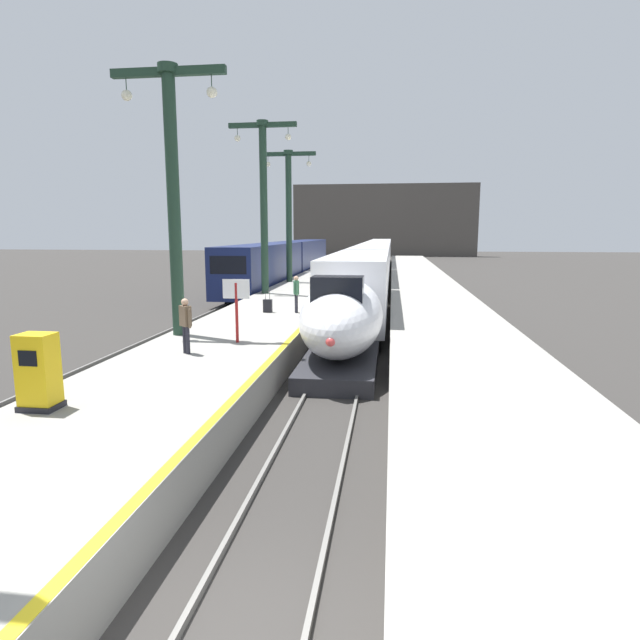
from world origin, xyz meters
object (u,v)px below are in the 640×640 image
highspeed_train_main (374,261)px  departure_info_board (236,298)px  station_column_mid (173,177)px  rolling_suitcase (268,306)px  ticket_machine_yellow (39,375)px  regional_train_adjacent (287,260)px  passenger_near_edge (296,291)px  station_column_distant (289,204)px  passenger_mid_platform (186,321)px  station_column_far (264,192)px

highspeed_train_main → departure_info_board: bearing=-95.7°
station_column_mid → departure_info_board: size_ratio=4.33×
rolling_suitcase → ticket_machine_yellow: 13.98m
regional_train_adjacent → passenger_near_edge: (5.46, -25.35, -0.09)m
station_column_distant → ticket_machine_yellow: 29.59m
passenger_mid_platform → rolling_suitcase: passenger_mid_platform is taller
station_column_distant → passenger_near_edge: bearing=-77.9°
passenger_near_edge → departure_info_board: bearing=-96.6°
regional_train_adjacent → rolling_suitcase: bearing=-80.8°
passenger_mid_platform → ticket_machine_yellow: 5.44m
passenger_near_edge → rolling_suitcase: (-1.33, -0.07, -0.69)m
passenger_near_edge → rolling_suitcase: passenger_near_edge is taller
station_column_mid → station_column_far: bearing=90.0°
highspeed_train_main → rolling_suitcase: (-3.97, -27.77, -0.62)m
highspeed_train_main → passenger_mid_platform: highspeed_train_main is taller
departure_info_board → station_column_mid: bearing=157.0°
highspeed_train_main → station_column_far: size_ratio=7.58×
station_column_far → departure_info_board: bearing=-80.2°
highspeed_train_main → departure_info_board: (-3.43, -34.50, 0.59)m
station_column_distant → passenger_near_edge: size_ratio=5.60×
station_column_mid → passenger_mid_platform: bearing=-63.8°
passenger_mid_platform → station_column_mid: bearing=116.2°
regional_train_adjacent → station_column_mid: (2.20, -31.10, 4.45)m
station_column_far → station_column_distant: bearing=90.0°
passenger_near_edge → ticket_machine_yellow: (-2.91, -13.95, -0.25)m
rolling_suitcase → highspeed_train_main: bearing=81.9°
highspeed_train_main → rolling_suitcase: 28.06m
passenger_near_edge → ticket_machine_yellow: bearing=-101.8°
regional_train_adjacent → station_column_far: 18.64m
passenger_mid_platform → regional_train_adjacent: bearing=96.1°
regional_train_adjacent → station_column_distant: station_column_distant is taller
rolling_suitcase → ticket_machine_yellow: size_ratio=0.61×
station_column_mid → station_column_far: size_ratio=0.92×
ticket_machine_yellow → regional_train_adjacent: bearing=93.7°
regional_train_adjacent → highspeed_train_main: bearing=16.2°
regional_train_adjacent → station_column_far: (2.20, -17.86, 4.87)m
highspeed_train_main → station_column_mid: (-5.90, -33.45, 4.61)m
ticket_machine_yellow → departure_info_board: 7.50m
station_column_mid → passenger_near_edge: bearing=60.5°
station_column_far → rolling_suitcase: station_column_far is taller
station_column_distant → passenger_near_edge: station_column_distant is taller
ticket_machine_yellow → departure_info_board: bearing=73.5°
highspeed_train_main → station_column_mid: station_column_mid is taller
regional_train_adjacent → departure_info_board: 32.49m
highspeed_train_main → ticket_machine_yellow: bearing=-97.6°
highspeed_train_main → station_column_far: bearing=-106.3°
station_column_mid → station_column_distant: station_column_distant is taller
regional_train_adjacent → station_column_distant: 11.34m
regional_train_adjacent → passenger_near_edge: regional_train_adjacent is taller
station_column_far → departure_info_board: station_column_far is taller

